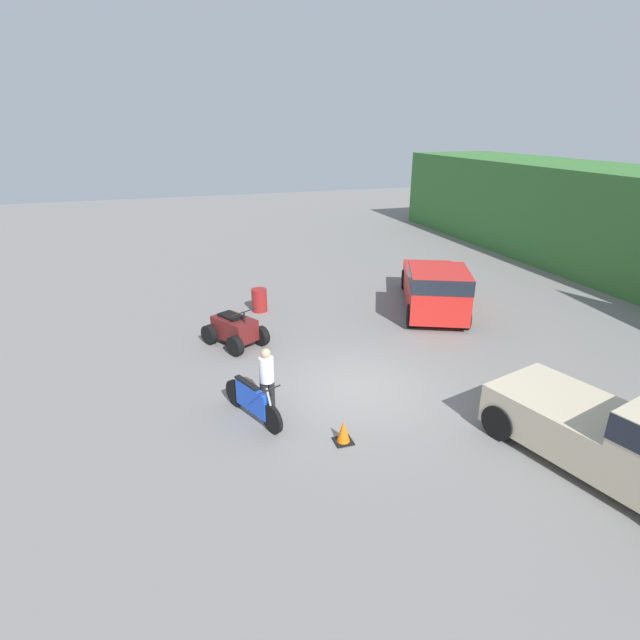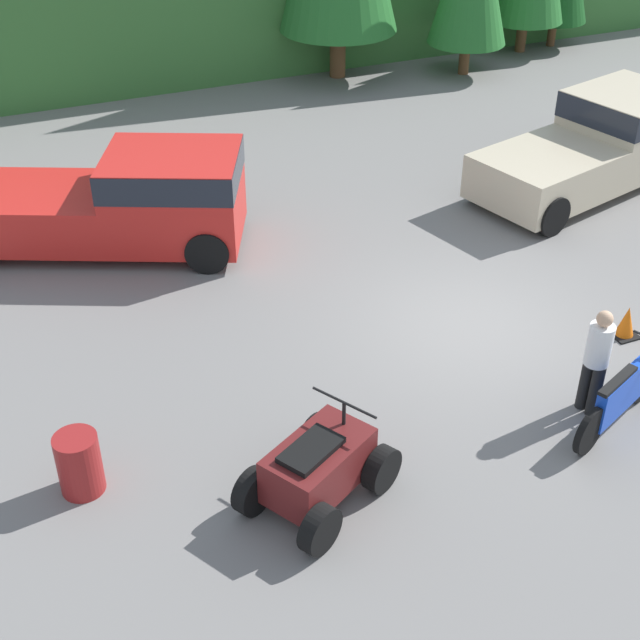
{
  "view_description": "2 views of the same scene",
  "coord_description": "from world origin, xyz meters",
  "views": [
    {
      "loc": [
        11.0,
        -4.69,
        6.75
      ],
      "look_at": [
        -2.85,
        -0.15,
        0.95
      ],
      "focal_mm": 28.0,
      "sensor_mm": 36.0,
      "label": 1
    },
    {
      "loc": [
        -7.2,
        -10.39,
        8.42
      ],
      "look_at": [
        -2.85,
        -0.15,
        0.95
      ],
      "focal_mm": 50.0,
      "sensor_mm": 36.0,
      "label": 2
    }
  ],
  "objects": [
    {
      "name": "pickup_truck_red",
      "position": [
        -4.66,
        4.99,
        1.0
      ],
      "size": [
        5.82,
        4.13,
        1.9
      ],
      "rotation": [
        0.0,
        0.0,
        -0.43
      ],
      "color": "red",
      "rests_on": "ground_plane"
    },
    {
      "name": "pickup_truck_second",
      "position": [
        5.27,
        3.76,
        1.0
      ],
      "size": [
        5.43,
        3.32,
        1.9
      ],
      "rotation": [
        0.0,
        0.0,
        0.26
      ],
      "color": "beige",
      "rests_on": "ground_plane"
    },
    {
      "name": "ground_plane",
      "position": [
        0.0,
        0.0,
        0.0
      ],
      "size": [
        80.0,
        80.0,
        0.0
      ],
      "primitive_type": "plane",
      "color": "slate"
    },
    {
      "name": "traffic_cone",
      "position": [
        2.15,
        -1.24,
        0.25
      ],
      "size": [
        0.42,
        0.42,
        0.55
      ],
      "color": "black",
      "rests_on": "ground_plane"
    },
    {
      "name": "quad_atv",
      "position": [
        -3.95,
        -2.69,
        0.51
      ],
      "size": [
        2.34,
        2.08,
        1.28
      ],
      "rotation": [
        0.0,
        0.0,
        0.51
      ],
      "color": "black",
      "rests_on": "ground_plane"
    },
    {
      "name": "rider_person",
      "position": [
        0.38,
        -2.57,
        0.94
      ],
      "size": [
        0.41,
        0.41,
        1.73
      ],
      "rotation": [
        0.0,
        0.0,
        0.16
      ],
      "color": "black",
      "rests_on": "ground_plane"
    },
    {
      "name": "dirt_bike",
      "position": [
        0.56,
        -2.99,
        0.48
      ],
      "size": [
        2.14,
        1.08,
        1.14
      ],
      "rotation": [
        0.0,
        0.0,
        0.41
      ],
      "color": "black",
      "rests_on": "ground_plane"
    },
    {
      "name": "steel_barrel",
      "position": [
        -6.74,
        -1.31,
        0.44
      ],
      "size": [
        0.58,
        0.58,
        0.88
      ],
      "color": "maroon",
      "rests_on": "ground_plane"
    }
  ]
}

